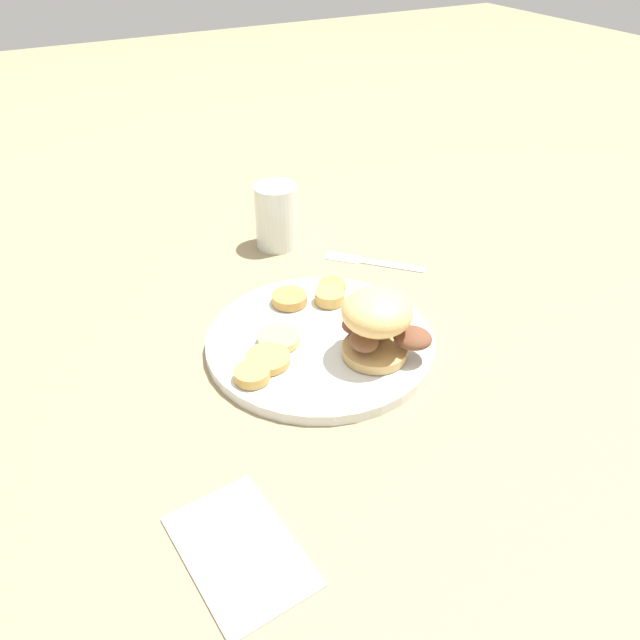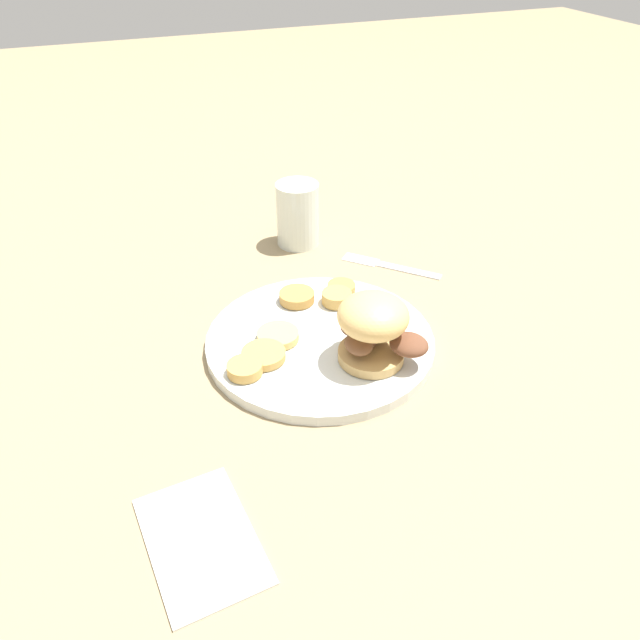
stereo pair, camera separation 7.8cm
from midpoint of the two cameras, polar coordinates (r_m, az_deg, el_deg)
The scene contains 12 objects.
ground_plane at distance 0.80m, azimuth -2.78°, elevation -2.48°, with size 4.00×4.00×0.00m, color #937F5B.
dinner_plate at distance 0.79m, azimuth -2.79°, elevation -1.98°, with size 0.29×0.29×0.02m.
sandwich at distance 0.73m, azimuth 2.31°, elevation -0.36°, with size 0.11×0.11×0.09m.
potato_round_0 at distance 0.85m, azimuth -1.71°, elevation 2.08°, with size 0.04×0.04×0.02m, color tan.
potato_round_1 at distance 0.78m, azimuth -6.66°, elevation -1.81°, with size 0.05×0.05×0.01m, color #DBB766.
potato_round_2 at distance 0.75m, azimuth -7.74°, elevation -3.67°, with size 0.05×0.05×0.01m, color tan.
potato_round_3 at distance 0.73m, azimuth -9.28°, elevation -5.04°, with size 0.04×0.04×0.01m, color tan.
potato_round_4 at distance 0.85m, azimuth -5.39°, elevation 1.89°, with size 0.05×0.05×0.01m, color #BC8942.
potato_round_5 at distance 0.87m, azimuth -1.43°, elevation 2.97°, with size 0.04×0.04×0.01m, color #BC8942.
fork at distance 0.98m, azimuth 2.56°, elevation 5.27°, with size 0.12×0.13×0.00m.
drinking_glass at distance 1.01m, azimuth -6.24°, elevation 9.35°, with size 0.07×0.07×0.10m.
napkin at distance 0.60m, azimuth -11.28°, elevation -20.10°, with size 0.14×0.09×0.01m, color white.
Camera 1 is at (-0.30, -0.56, 0.49)m, focal length 35.00 mm.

